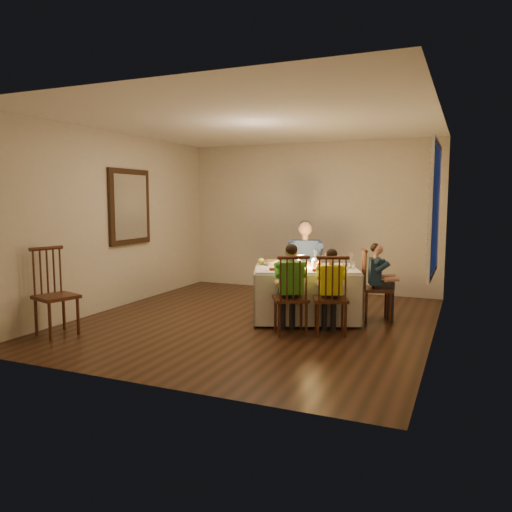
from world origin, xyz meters
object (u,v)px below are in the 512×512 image
at_px(serving_bowl, 272,263).
at_px(dining_table, 306,283).
at_px(child_green, 290,334).
at_px(chair_near_left, 290,334).
at_px(adult, 304,308).
at_px(chair_end, 376,321).
at_px(child_yellow, 330,334).
at_px(chair_near_right, 330,334).
at_px(chair_extra, 58,335).
at_px(chair_adult, 304,308).
at_px(child_teal, 376,321).

bearing_deg(serving_bowl, dining_table, -5.95).
bearing_deg(child_green, chair_near_left, -119.60).
bearing_deg(adult, child_green, -100.63).
xyz_separation_m(chair_near_left, adult, (-0.28, 1.44, 0.00)).
height_order(chair_end, child_yellow, child_yellow).
bearing_deg(chair_near_right, chair_extra, 3.68).
distance_m(chair_adult, child_teal, 1.18).
height_order(child_yellow, serving_bowl, serving_bowl).
bearing_deg(serving_bowl, child_green, -55.01).
bearing_deg(adult, chair_extra, -152.66).
height_order(chair_extra, child_teal, chair_extra).
relative_size(child_teal, serving_bowl, 4.36).
height_order(chair_near_right, child_green, child_green).
bearing_deg(chair_near_right, child_green, 0.11).
relative_size(chair_adult, adult, 0.75).
height_order(chair_extra, child_yellow, chair_extra).
bearing_deg(child_yellow, chair_end, -133.50).
distance_m(chair_adult, chair_end, 1.18).
bearing_deg(chair_near_left, chair_near_right, 170.73).
xyz_separation_m(chair_extra, serving_bowl, (1.98, 1.96, 0.74)).
bearing_deg(chair_extra, chair_near_left, -48.43).
distance_m(chair_near_left, chair_end, 1.36).
xyz_separation_m(chair_extra, adult, (2.26, 2.60, 0.00)).
height_order(chair_near_left, serving_bowl, serving_bowl).
distance_m(chair_near_left, adult, 1.47).
bearing_deg(chair_near_left, child_yellow, 170.73).
height_order(chair_adult, serving_bowl, serving_bowl).
height_order(dining_table, chair_adult, dining_table).
height_order(chair_end, child_green, child_green).
xyz_separation_m(dining_table, serving_bowl, (-0.51, 0.05, 0.23)).
height_order(chair_near_right, chair_extra, chair_extra).
relative_size(chair_extra, serving_bowl, 4.42).
bearing_deg(chair_near_right, adult, -80.45).
bearing_deg(dining_table, chair_near_left, -108.15).
xyz_separation_m(chair_near_right, serving_bowl, (-1.01, 0.63, 0.74)).
xyz_separation_m(dining_table, chair_extra, (-2.50, -1.90, -0.51)).
distance_m(chair_near_right, child_teal, 0.98).
bearing_deg(chair_adult, chair_end, -39.88).
bearing_deg(child_teal, child_green, 123.66).
bearing_deg(child_green, child_yellow, 170.73).
bearing_deg(child_teal, child_yellow, 138.42).
bearing_deg(child_teal, chair_extra, 105.12).
distance_m(chair_extra, child_yellow, 3.27).
bearing_deg(adult, chair_near_left, -100.63).
relative_size(chair_adult, child_teal, 0.93).
bearing_deg(child_yellow, dining_table, -69.72).
relative_size(chair_adult, chair_near_right, 1.00).
xyz_separation_m(chair_near_left, chair_end, (0.84, 1.07, 0.00)).
distance_m(chair_adult, chair_near_left, 1.47).
bearing_deg(serving_bowl, chair_end, 11.07).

